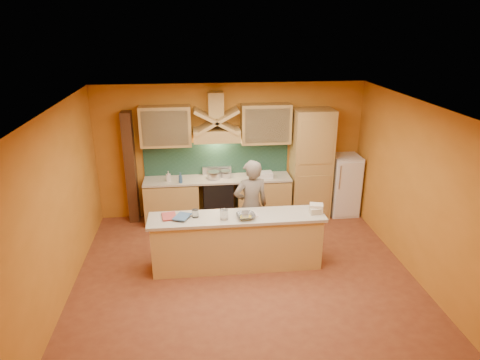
{
  "coord_description": "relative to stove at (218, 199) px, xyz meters",
  "views": [
    {
      "loc": [
        -0.75,
        -6.02,
        3.96
      ],
      "look_at": [
        0.02,
        0.9,
        1.35
      ],
      "focal_mm": 32.0,
      "sensor_mm": 36.0,
      "label": 1
    }
  ],
  "objects": [
    {
      "name": "book_upper",
      "position": [
        -0.79,
        -1.86,
        0.53
      ],
      "size": [
        0.33,
        0.37,
        0.02
      ],
      "primitive_type": "imported",
      "rotation": [
        0.0,
        0.0,
        -0.42
      ],
      "color": "#40618D",
      "rests_on": "island_top"
    },
    {
      "name": "jar_large",
      "position": [
        -0.02,
        -2.0,
        0.58
      ],
      "size": [
        0.16,
        0.16,
        0.17
      ],
      "primitive_type": "cylinder",
      "rotation": [
        0.0,
        0.0,
        0.25
      ],
      "color": "white",
      "rests_on": "island_top"
    },
    {
      "name": "upper_cabinet_left",
      "position": [
        -1.0,
        0.12,
        1.55
      ],
      "size": [
        1.0,
        0.35,
        0.8
      ],
      "primitive_type": "cube",
      "color": "tan",
      "rests_on": "wall_back"
    },
    {
      "name": "fridge",
      "position": [
        2.7,
        0.0,
        0.2
      ],
      "size": [
        0.58,
        0.6,
        1.3
      ],
      "primitive_type": "cube",
      "color": "white",
      "rests_on": "floor"
    },
    {
      "name": "counter_top",
      "position": [
        -0.0,
        0.0,
        0.45
      ],
      "size": [
        3.0,
        0.62,
        0.04
      ],
      "primitive_type": "cube",
      "color": "beige",
      "rests_on": "base_cabinet_left"
    },
    {
      "name": "hood_chimney",
      "position": [
        0.0,
        0.15,
        1.95
      ],
      "size": [
        0.3,
        0.3,
        0.5
      ],
      "primitive_type": "cube",
      "color": "tan",
      "rests_on": "wall_back"
    },
    {
      "name": "backsplash",
      "position": [
        -0.0,
        0.28,
        0.8
      ],
      "size": [
        3.0,
        0.03,
        0.7
      ],
      "primitive_type": "cube",
      "color": "#1C3E32",
      "rests_on": "wall_back"
    },
    {
      "name": "dish_rack",
      "position": [
        0.97,
        -0.06,
        0.52
      ],
      "size": [
        0.32,
        0.25,
        0.11
      ],
      "primitive_type": "cube",
      "rotation": [
        0.0,
        0.0,
        0.04
      ],
      "color": "white",
      "rests_on": "counter_top"
    },
    {
      "name": "trim_column_left",
      "position": [
        -1.75,
        0.15,
        0.7
      ],
      "size": [
        0.2,
        0.3,
        2.3
      ],
      "primitive_type": "cube",
      "color": "#472816",
      "rests_on": "floor"
    },
    {
      "name": "grocery_bag_a",
      "position": [
        1.53,
        -1.9,
        0.57
      ],
      "size": [
        0.25,
        0.22,
        0.14
      ],
      "primitive_type": "cube",
      "rotation": [
        0.0,
        0.0,
        -0.25
      ],
      "color": "beige",
      "rests_on": "island_top"
    },
    {
      "name": "range_hood",
      "position": [
        0.0,
        0.05,
        1.37
      ],
      "size": [
        0.92,
        0.5,
        0.24
      ],
      "primitive_type": "cube",
      "color": "tan",
      "rests_on": "wall_back"
    },
    {
      "name": "pot_large",
      "position": [
        -0.08,
        -0.02,
        0.52
      ],
      "size": [
        0.28,
        0.28,
        0.14
      ],
      "primitive_type": "cylinder",
      "rotation": [
        0.0,
        0.0,
        -0.03
      ],
      "color": "silver",
      "rests_on": "stove"
    },
    {
      "name": "soap_bottle_a",
      "position": [
        -0.99,
        -0.06,
        0.57
      ],
      "size": [
        0.1,
        0.11,
        0.2
      ],
      "primitive_type": "imported",
      "rotation": [
        0.0,
        0.0,
        0.16
      ],
      "color": "beige",
      "rests_on": "counter_top"
    },
    {
      "name": "kitchen_scale",
      "position": [
        0.33,
        -2.01,
        0.54
      ],
      "size": [
        0.13,
        0.13,
        0.09
      ],
      "primitive_type": "cube",
      "rotation": [
        0.0,
        0.0,
        -0.23
      ],
      "color": "silver",
      "rests_on": "island_top"
    },
    {
      "name": "island_body",
      "position": [
        0.2,
        -1.9,
        -0.01
      ],
      "size": [
        2.8,
        0.55,
        0.88
      ],
      "primitive_type": "cube",
      "color": "#DEBC72",
      "rests_on": "floor"
    },
    {
      "name": "ceiling",
      "position": [
        0.3,
        -2.2,
        2.35
      ],
      "size": [
        5.5,
        5.0,
        0.01
      ],
      "primitive_type": "cube",
      "color": "white",
      "rests_on": "wall_back"
    },
    {
      "name": "soap_bottle_b",
      "position": [
        -0.75,
        -0.2,
        0.58
      ],
      "size": [
        0.12,
        0.12,
        0.22
      ],
      "primitive_type": "imported",
      "rotation": [
        0.0,
        0.0,
        0.72
      ],
      "color": "#305684",
      "rests_on": "counter_top"
    },
    {
      "name": "mixing_bowl",
      "position": [
        0.33,
        -2.01,
        0.53
      ],
      "size": [
        0.34,
        0.34,
        0.07
      ],
      "primitive_type": "imported",
      "rotation": [
        0.0,
        0.0,
        0.12
      ],
      "color": "silver",
      "rests_on": "island_top"
    },
    {
      "name": "grocery_bag_b",
      "position": [
        1.49,
        -1.96,
        0.55
      ],
      "size": [
        0.17,
        0.14,
        0.1
      ],
      "primitive_type": "cube",
      "rotation": [
        0.0,
        0.0,
        0.07
      ],
      "color": "beige",
      "rests_on": "island_top"
    },
    {
      "name": "cloth",
      "position": [
        0.43,
        -1.9,
        0.5
      ],
      "size": [
        0.24,
        0.18,
        0.02
      ],
      "primitive_type": "cube",
      "rotation": [
        0.0,
        0.0,
        0.02
      ],
      "color": "beige",
      "rests_on": "island_top"
    },
    {
      "name": "jar_small",
      "position": [
        -0.48,
        -1.87,
        0.56
      ],
      "size": [
        0.13,
        0.13,
        0.13
      ],
      "primitive_type": "cylinder",
      "rotation": [
        0.0,
        0.0,
        -0.2
      ],
      "color": "silver",
      "rests_on": "island_top"
    },
    {
      "name": "pot_small",
      "position": [
        0.16,
        0.03,
        0.51
      ],
      "size": [
        0.27,
        0.27,
        0.12
      ],
      "primitive_type": "cylinder",
      "rotation": [
        0.0,
        0.0,
        0.34
      ],
      "color": "silver",
      "rests_on": "stove"
    },
    {
      "name": "upper_cabinet_right",
      "position": [
        1.0,
        0.12,
        1.55
      ],
      "size": [
        1.0,
        0.35,
        0.8
      ],
      "primitive_type": "cube",
      "color": "tan",
      "rests_on": "wall_back"
    },
    {
      "name": "book_lower",
      "position": [
        -1.02,
        -1.84,
        0.51
      ],
      "size": [
        0.27,
        0.33,
        0.03
      ],
      "primitive_type": "imported",
      "rotation": [
        0.0,
        0.0,
        0.14
      ],
      "color": "#B34440",
      "rests_on": "island_top"
    },
    {
      "name": "stove",
      "position": [
        0.0,
        0.0,
        0.0
      ],
      "size": [
        0.6,
        0.58,
        0.9
      ],
      "primitive_type": "cube",
      "color": "black",
      "rests_on": "floor"
    },
    {
      "name": "base_cabinet_right",
      "position": [
        0.95,
        0.0,
        -0.02
      ],
      "size": [
        1.1,
        0.6,
        0.86
      ],
      "primitive_type": "cube",
      "color": "tan",
      "rests_on": "floor"
    },
    {
      "name": "wall_back",
      "position": [
        0.3,
        0.3,
        0.95
      ],
      "size": [
        5.5,
        0.02,
        2.8
      ],
      "primitive_type": "cube",
      "color": "orange",
      "rests_on": "floor"
    },
    {
      "name": "wall_front",
      "position": [
        0.3,
        -4.7,
        0.95
      ],
      "size": [
        5.5,
        0.02,
        2.8
      ],
      "primitive_type": "cube",
      "color": "orange",
      "rests_on": "floor"
    },
    {
      "name": "bowl_back",
      "position": [
        0.81,
        -0.1,
        0.5
      ],
      "size": [
        0.25,
        0.25,
        0.07
      ],
      "primitive_type": "imported",
      "rotation": [
        0.0,
        0.0,
        0.21
      ],
      "color": "white",
      "rests_on": "counter_top"
    },
    {
      "name": "pantry_column",
      "position": [
        1.95,
        0.0,
        0.7
      ],
      "size": [
        0.8,
        0.6,
        2.3
      ],
      "primitive_type": "cube",
      "color": "tan",
      "rests_on": "floor"
    },
    {
      "name": "base_cabinet_left",
      "position": [
        -0.95,
        0.0,
        -0.02
      ],
      "size": [
        1.1,
        0.6,
        0.86
      ],
      "primitive_type": "cube",
      "color": "tan",
      "rests_on": "floor"
    },
    {
      "name": "person",
      "position": [
        0.51,
        -1.36,
        0.41
      ],
      "size": [
        0.69,
        0.51,
        1.72
      ],
      "primitive_type": "imported",
      "rotation": [
        0.0,
        0.0,
        3.31
      ],
      "color": "#70665B",
      "rests_on": "floor"
    },
    {
      "name": "island_top",
      "position": [
        0.2,
        -1.9,
        0.47
      ],
      "size": [
        2.9,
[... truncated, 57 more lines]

